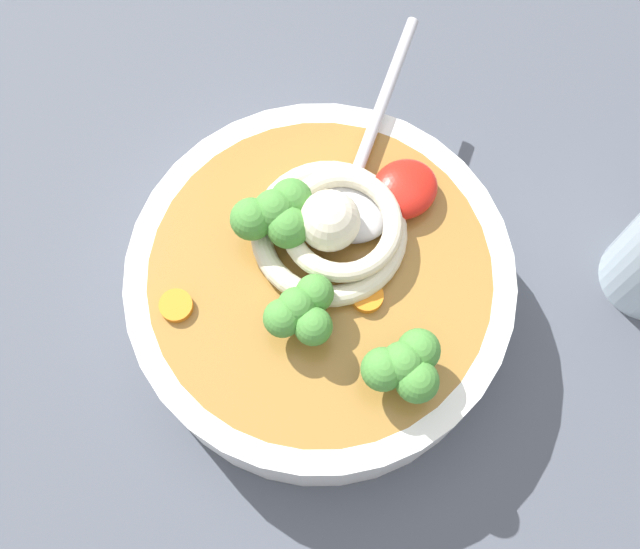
# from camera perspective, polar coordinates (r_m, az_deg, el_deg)

# --- Properties ---
(table_slab) EXTENTS (1.21, 1.21, 0.03)m
(table_slab) POSITION_cam_1_polar(r_m,az_deg,el_deg) (0.57, -0.31, -4.67)
(table_slab) COLOR #474C56
(table_slab) RESTS_ON ground
(soup_bowl) EXTENTS (0.24, 0.24, 0.07)m
(soup_bowl) POSITION_cam_1_polar(r_m,az_deg,el_deg) (0.53, 0.00, -1.19)
(soup_bowl) COLOR white
(soup_bowl) RESTS_ON table_slab
(noodle_pile) EXTENTS (0.11, 0.11, 0.04)m
(noodle_pile) POSITION_cam_1_polar(r_m,az_deg,el_deg) (0.50, 0.88, 3.34)
(noodle_pile) COLOR beige
(noodle_pile) RESTS_ON soup_bowl
(soup_spoon) EXTENTS (0.17, 0.12, 0.02)m
(soup_spoon) POSITION_cam_1_polar(r_m,az_deg,el_deg) (0.51, 2.11, 5.93)
(soup_spoon) COLOR #B7B7BC
(soup_spoon) RESTS_ON soup_bowl
(chili_sauce_dollop) EXTENTS (0.04, 0.04, 0.02)m
(chili_sauce_dollop) POSITION_cam_1_polar(r_m,az_deg,el_deg) (0.51, 5.98, 6.02)
(chili_sauce_dollop) COLOR red
(chili_sauce_dollop) RESTS_ON soup_bowl
(broccoli_floret_left) EXTENTS (0.05, 0.04, 0.04)m
(broccoli_floret_left) POSITION_cam_1_polar(r_m,az_deg,el_deg) (0.49, -3.07, 4.29)
(broccoli_floret_left) COLOR #7A9E60
(broccoli_floret_left) RESTS_ON soup_bowl
(broccoli_floret_rear) EXTENTS (0.05, 0.04, 0.04)m
(broccoli_floret_rear) POSITION_cam_1_polar(r_m,az_deg,el_deg) (0.47, -1.23, -2.78)
(broccoli_floret_rear) COLOR #7A9E60
(broccoli_floret_rear) RESTS_ON soup_bowl
(broccoli_floret_right) EXTENTS (0.05, 0.04, 0.04)m
(broccoli_floret_right) POSITION_cam_1_polar(r_m,az_deg,el_deg) (0.46, 6.00, -6.48)
(broccoli_floret_right) COLOR #7A9E60
(broccoli_floret_right) RESTS_ON soup_bowl
(carrot_slice_front) EXTENTS (0.02, 0.02, 0.01)m
(carrot_slice_front) POSITION_cam_1_polar(r_m,az_deg,el_deg) (0.50, -10.12, -2.18)
(carrot_slice_front) COLOR orange
(carrot_slice_front) RESTS_ON soup_bowl
(carrot_slice_beside_chili) EXTENTS (0.02, 0.02, 0.01)m
(carrot_slice_beside_chili) POSITION_cam_1_polar(r_m,az_deg,el_deg) (0.49, 3.34, -1.56)
(carrot_slice_beside_chili) COLOR orange
(carrot_slice_beside_chili) RESTS_ON soup_bowl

